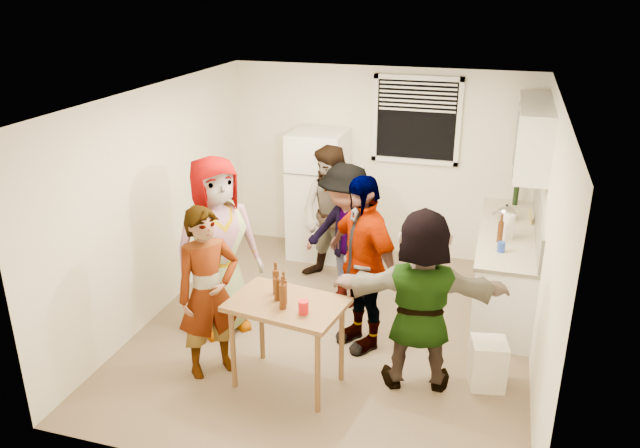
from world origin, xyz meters
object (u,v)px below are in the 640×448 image
(refrigerator, at_px, (318,194))
(guest_back_left, at_px, (332,281))
(blue_cup, at_px, (501,252))
(guest_stripe, at_px, (214,369))
(beer_bottle_table, at_px, (277,300))
(guest_orange, at_px, (415,381))
(wine_bottle, at_px, (515,204))
(beer_bottle_counter, at_px, (499,242))
(guest_black, at_px, (360,342))
(kettle, at_px, (505,220))
(guest_back_right, at_px, (344,302))
(serving_table, at_px, (289,382))
(trash_bin, at_px, (488,362))
(red_cup, at_px, (304,313))
(guest_grey, at_px, (223,326))

(refrigerator, bearing_deg, guest_back_left, -62.12)
(blue_cup, bearing_deg, guest_stripe, -148.38)
(beer_bottle_table, height_order, guest_orange, beer_bottle_table)
(refrigerator, relative_size, wine_bottle, 6.43)
(beer_bottle_counter, height_order, guest_black, beer_bottle_counter)
(guest_stripe, bearing_deg, beer_bottle_table, -44.69)
(beer_bottle_table, bearing_deg, guest_orange, 15.49)
(kettle, bearing_deg, guest_back_right, -175.86)
(serving_table, distance_m, guest_black, 0.99)
(serving_table, relative_size, guest_back_right, 0.60)
(trash_bin, bearing_deg, guest_black, 164.04)
(refrigerator, height_order, guest_stripe, refrigerator)
(kettle, bearing_deg, trash_bin, -113.89)
(beer_bottle_counter, height_order, beer_bottle_table, beer_bottle_counter)
(red_cup, xyz_separation_m, guest_back_left, (-0.38, 2.28, -0.85))
(red_cup, height_order, guest_orange, red_cup)
(guest_back_right, bearing_deg, kettle, 51.21)
(red_cup, distance_m, guest_back_right, 2.00)
(kettle, bearing_deg, guest_black, -151.18)
(kettle, bearing_deg, serving_table, -148.21)
(guest_orange, bearing_deg, red_cup, 17.69)
(guest_back_left, bearing_deg, serving_table, -69.25)
(kettle, height_order, guest_back_right, kettle)
(refrigerator, distance_m, beer_bottle_table, 2.94)
(guest_grey, bearing_deg, guest_back_right, -9.71)
(beer_bottle_counter, distance_m, guest_stripe, 3.24)
(wine_bottle, xyz_separation_m, guest_black, (-1.43, -2.24, -0.90))
(kettle, distance_m, beer_bottle_counter, 0.71)
(serving_table, relative_size, guest_orange, 0.59)
(kettle, height_order, red_cup, kettle)
(blue_cup, relative_size, trash_bin, 0.23)
(kettle, height_order, wine_bottle, wine_bottle)
(guest_back_left, xyz_separation_m, guest_black, (0.66, -1.28, 0.00))
(red_cup, distance_m, guest_orange, 1.35)
(trash_bin, xyz_separation_m, guest_black, (-1.28, 0.37, -0.25))
(wine_bottle, bearing_deg, blue_cup, -94.70)
(beer_bottle_table, xyz_separation_m, guest_stripe, (-0.66, -0.02, -0.85))
(guest_black, bearing_deg, serving_table, -77.66)
(refrigerator, xyz_separation_m, guest_orange, (1.72, -2.56, -0.85))
(guest_back_right, distance_m, guest_orange, 1.67)
(beer_bottle_counter, relative_size, beer_bottle_table, 1.07)
(refrigerator, relative_size, guest_back_right, 1.02)
(red_cup, bearing_deg, wine_bottle, 62.30)
(blue_cup, xyz_separation_m, red_cup, (-1.58, -1.70, -0.05))
(wine_bottle, distance_m, beer_bottle_table, 3.68)
(beer_bottle_table, distance_m, guest_back_left, 2.29)
(wine_bottle, relative_size, trash_bin, 0.58)
(wine_bottle, xyz_separation_m, beer_bottle_counter, (-0.15, -1.29, 0.00))
(guest_black, bearing_deg, guest_back_left, 158.95)
(kettle, bearing_deg, red_cup, -143.63)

